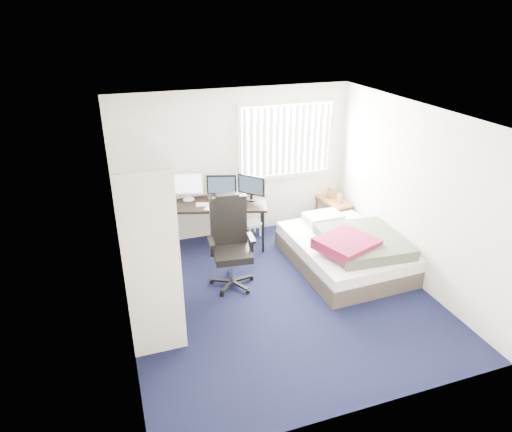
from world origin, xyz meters
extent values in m
plane|color=black|center=(0.00, 0.00, 0.00)|extent=(4.20, 4.20, 0.00)
plane|color=silver|center=(0.00, 2.10, 1.25)|extent=(4.00, 0.00, 4.00)
plane|color=silver|center=(0.00, -2.10, 1.25)|extent=(4.00, 0.00, 4.00)
plane|color=silver|center=(-2.00, 0.00, 1.25)|extent=(0.00, 4.20, 4.20)
plane|color=silver|center=(2.00, 0.00, 1.25)|extent=(0.00, 4.20, 4.20)
plane|color=white|center=(0.00, 0.00, 2.50)|extent=(4.20, 4.20, 0.00)
cube|color=white|center=(0.90, 2.08, 1.60)|extent=(1.60, 0.02, 1.20)
cube|color=beige|center=(0.90, 2.05, 2.23)|extent=(1.72, 0.06, 0.06)
cube|color=beige|center=(0.90, 2.05, 0.97)|extent=(1.72, 0.06, 0.06)
cube|color=white|center=(0.90, 2.02, 1.60)|extent=(1.60, 0.04, 1.16)
cube|color=beige|center=(-1.70, -0.60, 1.10)|extent=(0.60, 0.04, 2.20)
cube|color=beige|center=(-1.70, 1.20, 1.10)|extent=(0.60, 0.04, 2.20)
cube|color=beige|center=(-1.70, 0.30, 2.20)|extent=(0.60, 1.80, 0.04)
cube|color=beige|center=(-1.70, 0.30, 1.82)|extent=(0.56, 1.74, 0.03)
cylinder|color=silver|center=(-1.70, 0.30, 1.70)|extent=(0.03, 1.72, 0.03)
cube|color=#26262B|center=(-1.70, 0.20, 1.25)|extent=(0.38, 1.10, 0.90)
cube|color=beige|center=(-1.38, 0.75, 1.10)|extent=(0.03, 0.90, 2.20)
cube|color=white|center=(-1.70, -0.15, 1.96)|extent=(0.38, 0.30, 0.24)
cube|color=gray|center=(-1.70, 0.35, 1.95)|extent=(0.34, 0.28, 0.22)
cube|color=black|center=(-0.39, 1.73, 0.74)|extent=(1.69, 1.14, 0.04)
cylinder|color=black|center=(-1.15, 1.65, 0.36)|extent=(0.04, 0.04, 0.72)
cylinder|color=black|center=(-0.98, 2.22, 0.36)|extent=(0.04, 0.04, 0.72)
cylinder|color=black|center=(0.21, 1.24, 0.36)|extent=(0.04, 0.04, 0.72)
cylinder|color=black|center=(0.38, 1.81, 0.36)|extent=(0.04, 0.04, 0.72)
cube|color=white|center=(-0.82, 1.99, 1.04)|extent=(0.49, 0.17, 0.36)
cube|color=white|center=(-0.82, 1.99, 1.04)|extent=(0.43, 0.14, 0.31)
cube|color=black|center=(-0.30, 1.83, 1.02)|extent=(0.47, 0.17, 0.32)
cube|color=#1E2838|center=(-0.30, 1.83, 1.02)|extent=(0.41, 0.13, 0.27)
cube|color=black|center=(0.15, 1.65, 1.02)|extent=(0.47, 0.17, 0.32)
cube|color=#1E2838|center=(0.15, 1.65, 1.02)|extent=(0.41, 0.13, 0.27)
cube|color=white|center=(-0.56, 1.68, 0.77)|extent=(0.42, 0.25, 0.02)
cube|color=black|center=(-0.27, 1.59, 0.77)|extent=(0.09, 0.11, 0.02)
cylinder|color=silver|center=(-0.10, 1.59, 0.84)|extent=(0.08, 0.08, 0.16)
cube|color=white|center=(-0.39, 1.73, 0.76)|extent=(0.37, 0.36, 0.00)
cube|color=black|center=(-0.53, 0.46, 0.06)|extent=(0.68, 0.68, 0.12)
cylinder|color=silver|center=(-0.53, 0.46, 0.28)|extent=(0.06, 0.06, 0.41)
cube|color=black|center=(-0.53, 0.46, 0.51)|extent=(0.56, 0.56, 0.10)
cube|color=black|center=(-0.51, 0.69, 0.92)|extent=(0.52, 0.15, 0.72)
cube|color=black|center=(-0.51, 0.69, 1.23)|extent=(0.32, 0.15, 0.16)
cube|color=black|center=(-0.81, 0.49, 0.73)|extent=(0.10, 0.29, 0.04)
cube|color=black|center=(-0.26, 0.43, 0.73)|extent=(0.10, 0.29, 0.04)
cube|color=white|center=(0.23, 1.85, 0.24)|extent=(0.38, 0.34, 0.03)
cylinder|color=white|center=(0.14, 1.73, 0.12)|extent=(0.04, 0.04, 0.23)
cylinder|color=white|center=(0.09, 1.89, 0.12)|extent=(0.04, 0.04, 0.23)
cylinder|color=white|center=(0.36, 1.81, 0.12)|extent=(0.04, 0.04, 0.23)
cylinder|color=white|center=(0.31, 1.97, 0.12)|extent=(0.04, 0.04, 0.23)
cube|color=brown|center=(1.75, 1.80, 0.47)|extent=(0.47, 0.76, 0.04)
cube|color=brown|center=(1.66, 1.47, 0.23)|extent=(0.05, 0.05, 0.45)
cube|color=brown|center=(1.56, 2.10, 0.23)|extent=(0.05, 0.05, 0.45)
cube|color=brown|center=(1.94, 1.51, 0.23)|extent=(0.05, 0.05, 0.45)
cube|color=brown|center=(1.84, 2.14, 0.23)|extent=(0.05, 0.05, 0.45)
cube|color=brown|center=(1.78, 1.64, 0.58)|extent=(0.04, 0.14, 0.18)
cube|color=brown|center=(1.73, 1.91, 0.58)|extent=(0.04, 0.14, 0.18)
cube|color=#3F362D|center=(1.25, 0.46, 0.13)|extent=(1.54, 2.01, 0.25)
cube|color=white|center=(1.25, 0.46, 0.33)|extent=(1.50, 1.97, 0.18)
cube|color=beige|center=(1.22, 1.16, 0.49)|extent=(0.61, 0.42, 0.14)
cube|color=#353D2D|center=(1.41, 0.21, 0.49)|extent=(1.18, 1.29, 0.18)
cube|color=#5B0F26|center=(1.06, 0.10, 0.57)|extent=(0.94, 0.91, 0.16)
cube|color=#9F7B4F|center=(-1.65, -0.14, 0.13)|extent=(0.41, 0.35, 0.27)
camera|label=1|loc=(-2.01, -4.90, 3.65)|focal=32.00mm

